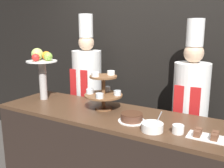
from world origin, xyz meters
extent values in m
cube|color=black|center=(0.00, 1.29, 1.40)|extent=(10.00, 0.06, 2.80)
cube|color=black|center=(0.00, 0.33, 0.45)|extent=(2.15, 0.67, 0.90)
cube|color=#4C3321|center=(0.00, 0.33, 0.92)|extent=(2.15, 0.67, 0.03)
cylinder|color=brown|center=(-0.07, 0.40, 0.94)|extent=(0.16, 0.16, 0.02)
cylinder|color=brown|center=(-0.07, 0.40, 1.10)|extent=(0.04, 0.04, 0.33)
cylinder|color=brown|center=(-0.07, 0.40, 1.08)|extent=(0.36, 0.36, 0.02)
cylinder|color=brown|center=(-0.07, 0.40, 1.25)|extent=(0.26, 0.26, 0.02)
cylinder|color=silver|center=(0.05, 0.44, 1.11)|extent=(0.07, 0.07, 0.04)
cylinder|color=beige|center=(0.05, 0.44, 1.10)|extent=(0.06, 0.06, 0.03)
cylinder|color=silver|center=(-0.11, 0.53, 1.11)|extent=(0.07, 0.07, 0.04)
cylinder|color=gold|center=(-0.11, 0.53, 1.10)|extent=(0.06, 0.06, 0.03)
cylinder|color=silver|center=(-0.20, 0.36, 1.11)|extent=(0.07, 0.07, 0.04)
cylinder|color=red|center=(-0.20, 0.36, 1.10)|extent=(0.06, 0.06, 0.03)
cylinder|color=silver|center=(-0.04, 0.27, 1.11)|extent=(0.07, 0.07, 0.04)
cylinder|color=green|center=(-0.04, 0.27, 1.10)|extent=(0.06, 0.06, 0.03)
cylinder|color=white|center=(-0.04, 0.48, 1.28)|extent=(0.07, 0.07, 0.04)
cylinder|color=white|center=(-0.11, 0.33, 1.28)|extent=(0.07, 0.07, 0.04)
cylinder|color=#B2ADA8|center=(-0.83, 0.38, 1.14)|extent=(0.08, 0.08, 0.41)
cylinder|color=white|center=(-0.83, 0.38, 1.35)|extent=(0.32, 0.32, 0.01)
sphere|color=#84B742|center=(-0.75, 0.39, 1.40)|extent=(0.09, 0.09, 0.09)
sphere|color=orange|center=(-0.84, 0.46, 1.41)|extent=(0.09, 0.09, 0.09)
sphere|color=#ADC160|center=(-0.91, 0.39, 1.42)|extent=(0.13, 0.13, 0.13)
sphere|color=red|center=(-0.83, 0.30, 1.40)|extent=(0.08, 0.08, 0.08)
cylinder|color=white|center=(0.30, 0.25, 0.94)|extent=(0.23, 0.23, 0.01)
cylinder|color=brown|center=(0.30, 0.25, 0.97)|extent=(0.18, 0.18, 0.06)
cylinder|color=#472819|center=(0.30, 0.25, 1.00)|extent=(0.18, 0.18, 0.01)
cylinder|color=white|center=(0.70, 0.20, 0.97)|extent=(0.09, 0.09, 0.06)
cube|color=white|center=(0.89, 0.23, 0.94)|extent=(0.25, 0.15, 0.01)
cube|color=brown|center=(0.83, 0.20, 0.96)|extent=(0.04, 0.04, 0.04)
cube|color=brown|center=(0.95, 0.20, 0.96)|extent=(0.04, 0.04, 0.04)
cube|color=brown|center=(0.83, 0.26, 0.96)|extent=(0.04, 0.04, 0.04)
cube|color=brown|center=(0.95, 0.26, 0.96)|extent=(0.04, 0.04, 0.04)
cylinder|color=white|center=(0.52, 0.15, 0.97)|extent=(0.17, 0.17, 0.06)
cylinder|color=#BCBCC1|center=(0.56, 0.15, 1.04)|extent=(0.05, 0.01, 0.11)
cube|color=black|center=(-0.65, 0.93, 0.44)|extent=(0.27, 0.15, 0.88)
cylinder|color=silver|center=(-0.65, 0.93, 1.16)|extent=(0.36, 0.36, 0.55)
cube|color=red|center=(-0.65, 0.76, 1.05)|extent=(0.25, 0.01, 0.35)
sphere|color=#DBB28E|center=(-0.65, 0.93, 1.52)|extent=(0.19, 0.19, 0.19)
cylinder|color=white|center=(-0.65, 0.93, 1.72)|extent=(0.17, 0.17, 0.27)
cube|color=#28282D|center=(0.62, 0.93, 0.42)|extent=(0.26, 0.14, 0.84)
cylinder|color=white|center=(0.62, 0.93, 1.10)|extent=(0.35, 0.35, 0.53)
cube|color=red|center=(0.62, 0.77, 1.00)|extent=(0.24, 0.01, 0.34)
sphere|color=#DBB28E|center=(0.62, 0.93, 1.46)|extent=(0.19, 0.19, 0.19)
cylinder|color=white|center=(0.62, 0.93, 1.65)|extent=(0.16, 0.16, 0.26)
camera|label=1|loc=(1.13, -1.53, 1.69)|focal=40.00mm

